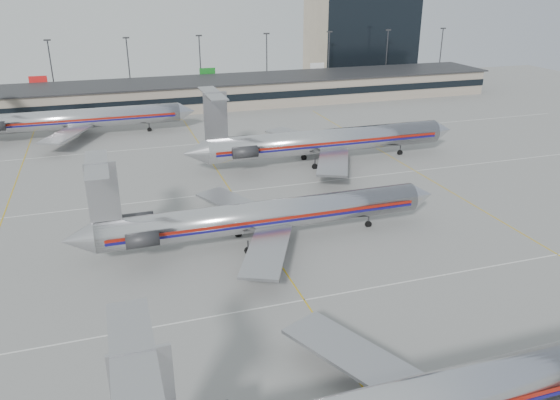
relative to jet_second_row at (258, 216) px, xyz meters
name	(u,v)px	position (x,y,z in m)	size (l,w,h in m)	color
ground	(348,366)	(0.72, -23.17, -3.33)	(260.00, 260.00, 0.00)	gray
apron_markings	(304,300)	(0.72, -13.17, -3.32)	(160.00, 0.15, 0.02)	silver
terminal	(174,95)	(0.72, 74.80, -0.17)	(162.00, 17.00, 6.25)	gray
light_mast_row	(165,63)	(0.72, 88.83, 5.25)	(163.60, 0.40, 15.28)	#38383D
distant_building	(360,35)	(62.72, 104.83, 9.17)	(30.00, 20.00, 25.00)	tan
jet_second_row	(258,216)	(0.00, 0.00, 0.00)	(43.84, 25.82, 11.48)	silver
jet_third_row	(322,141)	(18.04, 25.32, 0.43)	(47.31, 29.10, 12.94)	silver
jet_back_row	(73,119)	(-21.32, 54.83, 0.27)	(45.36, 27.90, 12.40)	silver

